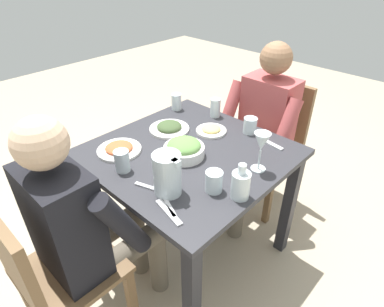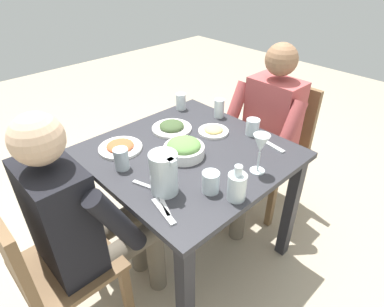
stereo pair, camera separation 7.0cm
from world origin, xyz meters
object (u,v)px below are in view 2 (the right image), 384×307
at_px(water_glass_near_left, 253,127).
at_px(water_pitcher, 164,173).
at_px(plate_rice_curry, 120,147).
at_px(dining_table, 189,170).
at_px(water_glass_by_pitcher, 211,182).
at_px(diner_near, 263,131).
at_px(plate_fries, 213,130).
at_px(water_glass_center, 219,108).
at_px(diner_far, 85,219).
at_px(water_glass_far_right, 121,159).
at_px(oil_carafe, 237,188).
at_px(wine_glass, 261,146).
at_px(salad_bowl, 184,149).
at_px(chair_near, 278,140).
at_px(chair_far, 47,268).
at_px(plate_dolmas, 172,127).
at_px(water_glass_far_left, 181,102).

bearing_deg(water_glass_near_left, water_pitcher, 94.06).
bearing_deg(plate_rice_curry, dining_table, -136.32).
distance_m(water_glass_by_pitcher, water_glass_near_left, 0.56).
relative_size(diner_near, plate_fries, 6.88).
bearing_deg(water_glass_center, plate_rice_curry, 81.38).
bearing_deg(plate_rice_curry, diner_far, 124.02).
height_order(plate_rice_curry, water_glass_far_right, water_glass_far_right).
bearing_deg(water_glass_far_right, diner_far, 107.77).
height_order(plate_fries, oil_carafe, oil_carafe).
relative_size(water_glass_far_right, water_glass_center, 0.93).
height_order(plate_rice_curry, wine_glass, wine_glass).
height_order(dining_table, plate_rice_curry, plate_rice_curry).
xyz_separation_m(plate_rice_curry, water_glass_far_right, (-0.15, 0.09, 0.04)).
relative_size(salad_bowl, water_glass_by_pitcher, 2.14).
distance_m(dining_table, plate_rice_curry, 0.38).
xyz_separation_m(water_glass_by_pitcher, wine_glass, (-0.05, -0.26, 0.09)).
height_order(chair_near, chair_far, same).
height_order(plate_rice_curry, water_glass_by_pitcher, water_glass_by_pitcher).
height_order(water_glass_near_left, wine_glass, wine_glass).
bearing_deg(wine_glass, plate_rice_curry, 30.51).
xyz_separation_m(chair_far, water_glass_by_pitcher, (-0.32, -0.64, 0.29)).
bearing_deg(plate_dolmas, chair_far, 103.42).
bearing_deg(dining_table, chair_far, 88.16).
xyz_separation_m(salad_bowl, water_glass_by_pitcher, (-0.28, 0.10, 0.01)).
relative_size(plate_dolmas, wine_glass, 1.16).
relative_size(chair_near, oil_carafe, 5.37).
xyz_separation_m(dining_table, oil_carafe, (-0.40, 0.11, 0.18)).
bearing_deg(chair_near, water_glass_by_pitcher, 104.87).
distance_m(water_glass_near_left, oil_carafe, 0.56).
distance_m(chair_far, water_glass_far_left, 1.20).
height_order(plate_fries, water_glass_far_right, water_glass_far_right).
height_order(salad_bowl, plate_dolmas, salad_bowl).
height_order(diner_near, oil_carafe, diner_near).
distance_m(chair_far, oil_carafe, 0.86).
bearing_deg(chair_far, salad_bowl, -92.99).
height_order(dining_table, diner_far, diner_far).
relative_size(chair_near, chair_far, 1.00).
relative_size(chair_far, water_pitcher, 4.65).
relative_size(plate_rice_curry, oil_carafe, 1.37).
relative_size(dining_table, water_glass_far_left, 9.12).
relative_size(plate_fries, oil_carafe, 1.04).
bearing_deg(oil_carafe, wine_glass, -76.27).
distance_m(dining_table, diner_near, 0.59).
relative_size(salad_bowl, water_glass_far_left, 2.00).
distance_m(plate_rice_curry, water_glass_near_left, 0.72).
bearing_deg(salad_bowl, dining_table, -74.47).
height_order(plate_rice_curry, oil_carafe, oil_carafe).
xyz_separation_m(diner_near, water_pitcher, (-0.12, 0.89, 0.19)).
height_order(diner_far, oil_carafe, diner_far).
xyz_separation_m(diner_far, plate_fries, (0.02, -0.82, 0.11)).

